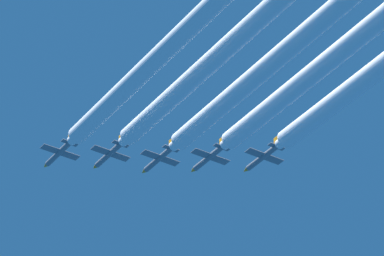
{
  "coord_description": "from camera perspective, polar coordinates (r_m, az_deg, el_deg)",
  "views": [
    {
      "loc": [
        -111.08,
        -180.08,
        1.24
      ],
      "look_at": [
        -0.2,
        -12.67,
        138.58
      ],
      "focal_mm": 111.13,
      "sensor_mm": 36.0,
      "label": 1
    }
  ],
  "objects": [
    {
      "name": "smoke_trail_lead",
      "position": [
        230.76,
        -2.16,
        2.89
      ],
      "size": [
        3.94,
        61.3,
        3.94
      ],
      "color": "white"
    },
    {
      "name": "smoke_trail_third_echelon",
      "position": [
        227.26,
        3.45,
        2.8
      ],
      "size": [
        3.94,
        64.04,
        3.94
      ],
      "color": "white"
    },
    {
      "name": "jet_second_echelon",
      "position": [
        254.63,
        -4.03,
        -1.29
      ],
      "size": [
        8.78,
        12.79,
        3.07
      ],
      "color": "slate"
    },
    {
      "name": "jet_fifth_echelon",
      "position": [
        248.79,
        3.38,
        -1.43
      ],
      "size": [
        8.78,
        12.79,
        3.07
      ],
      "color": "slate"
    },
    {
      "name": "jet_fourth_echelon",
      "position": [
        251.0,
        0.78,
        -1.45
      ],
      "size": [
        8.78,
        12.79,
        3.07
      ],
      "color": "slate"
    },
    {
      "name": "smoke_trail_fifth_echelon",
      "position": [
        227.58,
        8.44,
        2.45
      ],
      "size": [
        3.94,
        56.23,
        3.94
      ],
      "color": "white"
    },
    {
      "name": "smoke_trail_second_echelon",
      "position": [
        228.85,
        0.62,
        2.91
      ],
      "size": [
        3.94,
        62.1,
        3.94
      ],
      "color": "white"
    },
    {
      "name": "jet_lead",
      "position": [
        257.1,
        -6.44,
        -1.23
      ],
      "size": [
        8.78,
        12.79,
        3.07
      ],
      "color": "slate"
    },
    {
      "name": "jet_third_echelon",
      "position": [
        252.82,
        -1.64,
        -1.51
      ],
      "size": [
        8.78,
        12.79,
        3.07
      ],
      "color": "slate"
    },
    {
      "name": "smoke_trail_fourth_echelon",
      "position": [
        229.78,
        5.32,
        2.21
      ],
      "size": [
        3.94,
        53.05,
        3.94
      ],
      "color": "white"
    }
  ]
}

